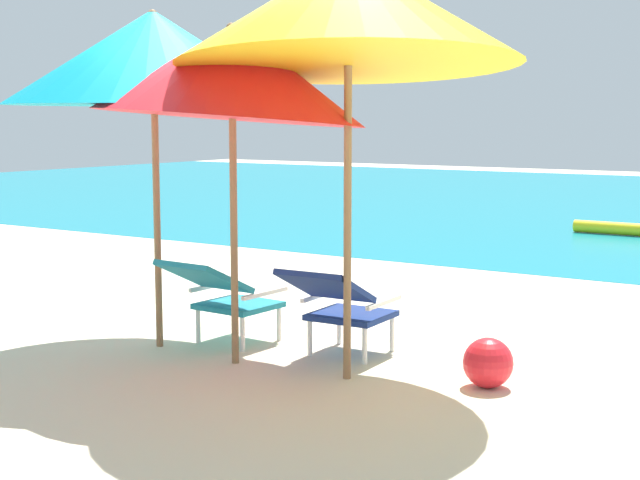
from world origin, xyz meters
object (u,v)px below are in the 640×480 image
Objects in this scene: lounge_chair_left at (223,292)px; beach_ball at (488,363)px; lounge_chair_right at (339,302)px; beach_umbrella_center at (232,71)px; beach_umbrella_left at (153,58)px; swim_buoy at (630,229)px; beach_umbrella_right at (348,10)px.

beach_ball is (2.06, 0.07, -0.25)m from lounge_chair_left.
beach_umbrella_center is (-0.54, -0.49, 1.58)m from lounge_chair_right.
beach_umbrella_left is 0.78m from beach_umbrella_center.
beach_ball is at bearing 7.73° from beach_umbrella_left.
beach_umbrella_center is at bearing -166.65° from beach_ball.
swim_buoy is 8.79m from beach_umbrella_left.
beach_umbrella_center is at bearing -92.64° from swim_buoy.
beach_umbrella_left is at bearing -97.78° from swim_buoy.
beach_umbrella_left is 3.15m from beach_ball.
swim_buoy is at bearing 93.06° from beach_umbrella_right.
beach_umbrella_right reaches higher than lounge_chair_right.
beach_umbrella_right is at bearing -159.95° from beach_ball.
beach_umbrella_right reaches higher than lounge_chair_left.
swim_buoy is 5.05× the size of beach_ball.
lounge_chair_right is 2.83× the size of beach_ball.
swim_buoy is 8.26m from lounge_chair_left.
beach_umbrella_center reaches higher than swim_buoy.
lounge_chair_left is (-0.76, -8.22, 0.31)m from swim_buoy.
lounge_chair_right is (0.91, 0.16, 0.00)m from lounge_chair_left.
beach_umbrella_center is (-0.39, -8.54, 1.89)m from swim_buoy.
lounge_chair_left is 0.93m from lounge_chair_right.
lounge_chair_left is at bearing 138.61° from beach_umbrella_center.
swim_buoy is at bearing 91.06° from lounge_chair_right.
beach_umbrella_left is (-1.31, -0.42, 1.70)m from lounge_chair_right.
lounge_chair_left is at bearing 169.10° from beach_umbrella_right.
beach_umbrella_center is at bearing -173.74° from beach_umbrella_right.
beach_umbrella_left is at bearing -146.61° from lounge_chair_left.
beach_umbrella_right reaches higher than beach_ball.
swim_buoy is 8.76m from beach_umbrella_center.
lounge_chair_left is 0.35× the size of beach_umbrella_center.
lounge_chair_right reaches higher than beach_ball.
lounge_chair_left is 1.76m from beach_umbrella_left.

